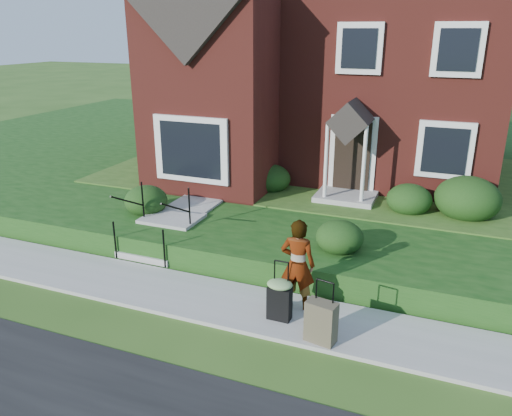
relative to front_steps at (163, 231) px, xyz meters
The scene contains 10 objects.
ground 3.14m from the front_steps, 36.42° to the right, with size 120.00×120.00×0.00m, color #2D5119.
sidewalk 3.14m from the front_steps, 36.42° to the right, with size 60.00×1.60×0.08m, color #9E9B93.
terrace 11.15m from the front_steps, 54.33° to the left, with size 44.00×20.00×0.60m, color #143E11.
walkway 3.16m from the front_steps, 90.00° to the left, with size 1.20×6.00×0.06m, color #9E9B93.
main_house 9.41m from the front_steps, 73.56° to the left, with size 10.40×10.20×9.40m.
front_steps is the anchor object (origin of this frame).
foundation_shrubs 4.21m from the front_steps, 44.73° to the left, with size 10.15×4.57×1.13m.
woman 4.19m from the front_steps, 21.55° to the right, with size 0.65×0.43×1.78m, color #999999.
suitcase_black 4.21m from the front_steps, 28.79° to the right, with size 0.47×0.39×1.14m.
suitcase_olive 5.18m from the front_steps, 28.00° to the right, with size 0.56×0.38×1.11m.
Camera 1 is at (3.72, -7.70, 5.08)m, focal length 35.00 mm.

